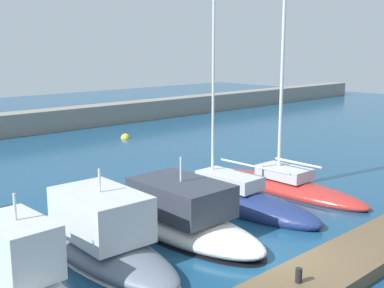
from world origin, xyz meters
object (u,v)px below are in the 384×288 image
sailboat_red_fifth (286,184)px  dock_bollard (299,275)px  mooring_buoy_yellow (125,138)px  motorboat_white_nearest (16,275)px  sailboat_navy_fourth (233,198)px  motorboat_ivory_third (178,215)px  motorboat_slate_second (99,235)px

sailboat_red_fifth → dock_bollard: (-8.52, -6.71, 0.32)m
sailboat_red_fifth → mooring_buoy_yellow: size_ratio=18.97×
motorboat_white_nearest → mooring_buoy_yellow: motorboat_white_nearest is taller
motorboat_white_nearest → sailboat_red_fifth: (14.46, 1.03, -0.30)m
sailboat_navy_fourth → mooring_buoy_yellow: sailboat_navy_fourth is taller
motorboat_ivory_third → dock_bollard: bearing=172.0°
motorboat_white_nearest → dock_bollard: 8.23m
motorboat_ivory_third → sailboat_red_fifth: bearing=-86.8°
sailboat_red_fifth → motorboat_slate_second: bearing=92.2°
sailboat_navy_fourth → sailboat_red_fifth: 3.72m
motorboat_white_nearest → sailboat_navy_fourth: sailboat_navy_fourth is taller
motorboat_white_nearest → mooring_buoy_yellow: size_ratio=10.52×
motorboat_slate_second → motorboat_white_nearest: bearing=105.3°
sailboat_navy_fourth → motorboat_ivory_third: bearing=98.1°
sailboat_red_fifth → mooring_buoy_yellow: sailboat_red_fifth is taller
mooring_buoy_yellow → dock_bollard: bearing=-114.7°
motorboat_slate_second → sailboat_red_fifth: size_ratio=0.61×
motorboat_white_nearest → mooring_buoy_yellow: 25.12m
sailboat_navy_fourth → mooring_buoy_yellow: bearing=-21.6°
sailboat_navy_fourth → sailboat_red_fifth: size_ratio=1.33×
motorboat_ivory_third → motorboat_slate_second: bearing=87.1°
motorboat_slate_second → motorboat_ivory_third: (3.49, -0.18, -0.07)m
motorboat_white_nearest → motorboat_slate_second: size_ratio=0.91×
motorboat_slate_second → motorboat_ivory_third: size_ratio=0.98×
sailboat_red_fifth → sailboat_navy_fourth: bearing=87.1°
sailboat_navy_fourth → mooring_buoy_yellow: size_ratio=25.13×
motorboat_ivory_third → dock_bollard: motorboat_ivory_third is taller
motorboat_white_nearest → sailboat_navy_fourth: size_ratio=0.42×
motorboat_white_nearest → dock_bollard: bearing=-134.8°
motorboat_white_nearest → motorboat_ivory_third: motorboat_white_nearest is taller
motorboat_slate_second → mooring_buoy_yellow: (13.69, 17.66, -0.71)m
motorboat_ivory_third → sailboat_navy_fourth: size_ratio=0.47×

